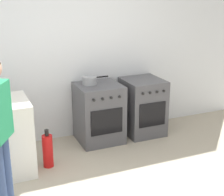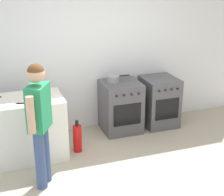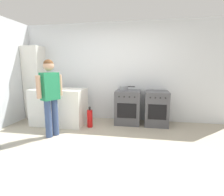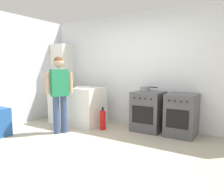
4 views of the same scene
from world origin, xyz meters
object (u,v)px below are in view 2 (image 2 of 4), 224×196
at_px(person, 39,116).
at_px(fire_extinguisher, 77,138).
at_px(pot, 113,79).
at_px(oven_left, 121,107).
at_px(knife_utility, 16,104).
at_px(oven_right, 159,102).

bearing_deg(person, fire_extinguisher, 48.20).
bearing_deg(pot, fire_extinguisher, -144.65).
distance_m(oven_left, person, 1.94).
height_order(knife_utility, person, person).
bearing_deg(fire_extinguisher, person, -131.80).
xyz_separation_m(pot, fire_extinguisher, (-0.76, -0.54, -0.69)).
distance_m(oven_left, oven_right, 0.71).
bearing_deg(knife_utility, pot, 21.05).
xyz_separation_m(pot, knife_utility, (-1.59, -0.61, -0.00)).
height_order(oven_left, pot, pot).
relative_size(oven_left, knife_utility, 3.38).
bearing_deg(knife_utility, fire_extinguisher, 5.04).
relative_size(oven_left, pot, 2.23).
xyz_separation_m(oven_left, pot, (-0.11, 0.06, 0.48)).
xyz_separation_m(knife_utility, person, (0.23, -0.61, 0.03)).
bearing_deg(oven_right, oven_left, 180.00).
xyz_separation_m(person, fire_extinguisher, (0.61, 0.68, -0.72)).
bearing_deg(oven_left, knife_utility, -162.05).
distance_m(oven_left, knife_utility, 1.85).
height_order(oven_right, pot, pot).
xyz_separation_m(oven_left, fire_extinguisher, (-0.87, -0.48, -0.21)).
bearing_deg(fire_extinguisher, oven_left, 28.78).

